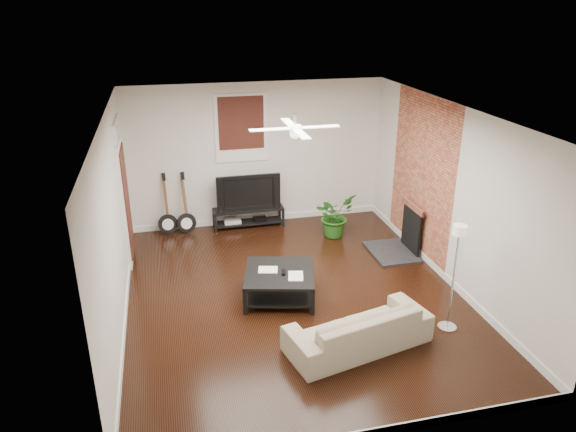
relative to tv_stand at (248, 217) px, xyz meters
name	(u,v)px	position (x,y,z in m)	size (l,w,h in m)	color
room	(294,210)	(0.24, -2.78, 1.21)	(5.01, 6.01, 2.81)	black
brick_accent	(421,177)	(2.73, -1.78, 1.21)	(0.02, 2.20, 2.80)	#9C4332
fireplace	(401,229)	(2.44, -1.78, 0.27)	(0.80, 1.10, 0.92)	black
window_back	(241,128)	(-0.06, 0.19, 1.76)	(1.00, 0.06, 1.30)	black
door_left	(124,190)	(-2.22, -0.88, 1.06)	(0.08, 1.00, 2.50)	white
tv_stand	(248,217)	(0.00, 0.00, 0.00)	(1.38, 0.37, 0.39)	black
tv	(248,191)	(0.00, 0.02, 0.55)	(1.24, 0.16, 0.71)	black
coffee_table	(279,284)	(0.01, -2.79, 0.02)	(1.03, 1.03, 0.43)	black
sofa	(358,328)	(0.74, -4.24, 0.08)	(1.91, 0.75, 0.56)	tan
floor_lamp	(453,278)	(2.09, -4.14, 0.58)	(0.26, 0.26, 1.56)	silver
potted_plant	(335,215)	(1.52, -0.81, 0.22)	(0.75, 0.65, 0.83)	#235D1A
guitar_left	(166,205)	(-1.57, -0.03, 0.41)	(0.37, 0.26, 1.21)	black
guitar_right	(185,204)	(-1.22, -0.06, 0.41)	(0.37, 0.26, 1.21)	black
ceiling_fan	(295,128)	(0.24, -2.78, 2.41)	(1.24, 1.24, 0.32)	white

